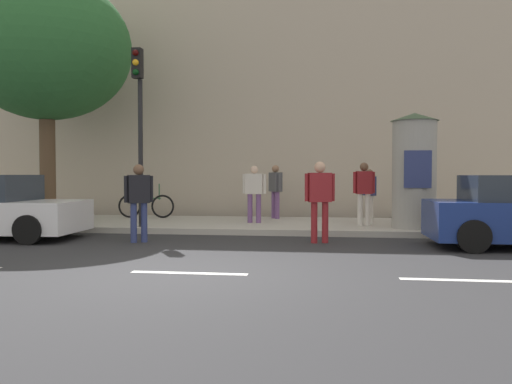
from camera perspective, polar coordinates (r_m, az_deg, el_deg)
The scene contains 14 objects.
ground_plane at distance 8.18m, azimuth -7.21°, elevation -8.65°, with size 80.00×80.00×0.00m, color #2B2B2D.
sidewalk_curb at distance 14.98m, azimuth -0.21°, elevation -3.54°, with size 36.00×4.00×0.15m, color #B2ADA3.
lane_markings at distance 8.18m, azimuth -7.21°, elevation -8.63°, with size 25.80×0.16×0.01m.
building_backdrop at distance 20.12m, azimuth 1.83°, elevation 10.83°, with size 36.00×5.00×9.24m, color #B7A893.
traffic_light at distance 13.97m, azimuth -12.47°, elevation 8.77°, with size 0.24×0.45×4.52m.
poster_column at distance 13.81m, azimuth 16.62°, elevation 2.28°, with size 1.18×1.18×2.87m.
street_tree at distance 16.79m, azimuth -21.61°, elevation 14.11°, with size 4.80×4.80×6.99m.
pedestrian_with_bag at distance 11.62m, azimuth 6.86°, elevation -0.27°, with size 0.65×0.35×1.77m.
pedestrian_with_backpack at distance 11.92m, azimuth -12.48°, elevation -0.45°, with size 0.56×0.44×1.72m.
pedestrian_near_pole at distance 14.20m, azimuth 11.52°, elevation 0.32°, with size 0.57×0.30×1.66m.
pedestrian_in_dark_shirt at distance 15.24m, azimuth 12.07°, elevation 0.04°, with size 0.36×0.57×1.49m.
pedestrian_tallest at distance 16.16m, azimuth 2.10°, elevation 0.51°, with size 0.45×0.52×1.63m.
pedestrian_in_red_top at distance 14.74m, azimuth -0.19°, elevation 0.31°, with size 0.67×0.28×1.59m.
bicycle_leaning at distance 16.77m, azimuth -11.73°, elevation -1.41°, with size 1.77×0.15×1.09m.
Camera 1 is at (2.10, -7.76, 1.50)m, focal length 37.26 mm.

